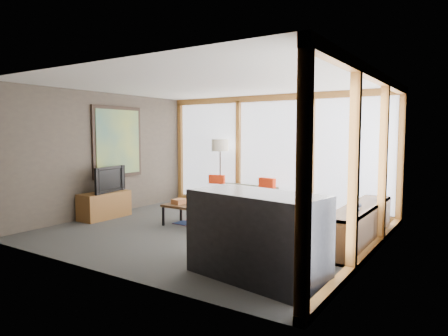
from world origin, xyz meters
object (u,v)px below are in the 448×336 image
Objects in this scene: sofa at (242,198)px; floor_lamp at (220,173)px; television at (107,179)px; tv_console at (105,205)px; bookshelf at (360,225)px; coffee_table at (196,216)px; bar_counter at (257,235)px.

sofa is 1.20× the size of floor_lamp.
floor_lamp is 1.74× the size of television.
floor_lamp is 2.75m from tv_console.
bookshelf is at bearing -22.58° from floor_lamp.
bookshelf reaches higher than sofa.
floor_lamp is at bearing 157.42° from bookshelf.
floor_lamp reaches higher than sofa.
coffee_table is 2.11m from television.
sofa is 1.17× the size of bar_counter.
tv_console is at bearing -129.29° from sofa.
floor_lamp is 1.33× the size of coffee_table.
sofa is 1.79× the size of tv_console.
bar_counter reaches higher than coffee_table.
sofa reaches higher than coffee_table.
bookshelf is (2.87, 0.45, 0.10)m from coffee_table.
sofa is 3.26m from bookshelf.
television is (-1.24, -2.33, -0.00)m from floor_lamp.
tv_console is 4.45m from bar_counter.
floor_lamp is 3.96m from bookshelf.
bookshelf is 1.49× the size of bar_counter.
floor_lamp is at bearing 111.00° from coffee_table.
bookshelf is at bearing -23.67° from sofa.
sofa is 1.85m from coffee_table.
coffee_table is 1.31× the size of television.
sofa is at bearing -52.00° from television.
bar_counter is (2.22, -1.71, 0.32)m from coffee_table.
television is at bearing -169.54° from coffee_table.
floor_lamp reaches higher than bar_counter.
television is at bearing -170.43° from bookshelf.
television reaches higher than bar_counter.
television is 0.56× the size of bar_counter.
tv_console is (-4.90, -0.86, -0.04)m from bookshelf.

